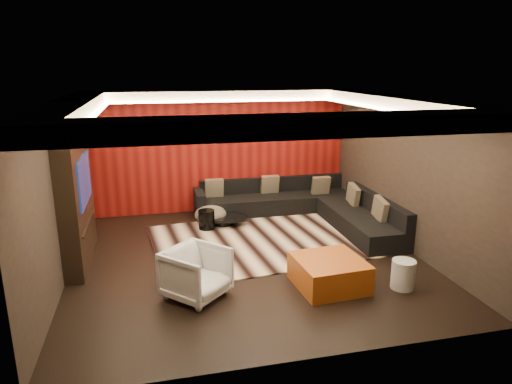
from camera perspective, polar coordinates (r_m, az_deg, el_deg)
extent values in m
cube|color=black|center=(8.22, -1.09, -8.37)|extent=(6.00, 6.00, 0.02)
cube|color=silver|center=(7.54, -1.20, 11.66)|extent=(6.00, 6.00, 0.02)
cube|color=black|center=(10.65, -4.57, 5.07)|extent=(6.00, 0.02, 2.80)
cube|color=black|center=(7.73, -23.52, -0.14)|extent=(0.02, 6.00, 2.80)
cube|color=black|center=(8.87, 18.25, 2.25)|extent=(0.02, 6.00, 2.80)
cube|color=#6B0C0A|center=(10.61, -4.54, 5.04)|extent=(5.98, 0.05, 2.78)
cube|color=silver|center=(10.19, -4.45, 11.92)|extent=(6.00, 0.60, 0.22)
cube|color=silver|center=(4.95, 5.45, 8.25)|extent=(6.00, 0.60, 0.22)
cube|color=silver|center=(7.46, -22.22, 9.59)|extent=(0.60, 4.80, 0.22)
cube|color=silver|center=(8.53, 17.17, 10.63)|extent=(0.60, 4.80, 0.22)
cube|color=#FFD899|center=(9.86, -4.13, 11.29)|extent=(4.80, 0.08, 0.04)
cube|color=#FFD899|center=(5.28, 4.25, 7.74)|extent=(4.80, 0.08, 0.04)
cube|color=#FFD899|center=(7.43, -19.53, 9.12)|extent=(0.08, 4.80, 0.04)
cube|color=#FFD899|center=(8.37, 15.07, 10.08)|extent=(0.08, 4.80, 0.04)
cube|color=black|center=(8.35, -21.55, -0.99)|extent=(0.30, 2.00, 2.20)
cube|color=black|center=(8.24, -20.69, 1.41)|extent=(0.04, 1.30, 0.80)
cube|color=black|center=(8.44, -20.21, -3.53)|extent=(0.04, 1.60, 0.04)
cube|color=beige|center=(8.97, 0.28, -6.11)|extent=(4.29, 3.41, 0.02)
cylinder|color=black|center=(9.86, -4.23, -3.49)|extent=(1.50, 1.50, 0.19)
cylinder|color=black|center=(9.59, -6.19, -3.44)|extent=(0.38, 0.38, 0.40)
ellipsoid|color=#BAAB90|center=(9.94, -5.70, -2.81)|extent=(0.78, 0.78, 0.38)
cylinder|color=silver|center=(7.45, 17.91, -9.77)|extent=(0.48, 0.48, 0.45)
cube|color=#964113|center=(7.25, 9.12, -9.94)|extent=(1.07, 1.07, 0.45)
imported|color=silver|center=(6.85, -7.48, -10.03)|extent=(1.15, 1.15, 0.75)
cube|color=black|center=(10.75, 2.54, -1.37)|extent=(3.50, 0.90, 0.40)
cube|color=black|center=(10.98, 2.07, 1.01)|extent=(3.50, 0.20, 0.35)
cube|color=black|center=(9.65, 12.87, -3.75)|extent=(0.90, 2.60, 0.40)
cube|color=black|center=(9.69, 14.86, -1.46)|extent=(0.20, 2.60, 0.35)
cube|color=black|center=(10.40, -7.05, -1.49)|extent=(0.20, 0.90, 0.60)
cube|color=tan|center=(10.77, 1.75, 0.97)|extent=(0.42, 0.20, 0.44)
cube|color=tan|center=(10.77, 8.11, 0.83)|extent=(0.42, 0.20, 0.44)
cube|color=tan|center=(10.48, -5.25, 0.52)|extent=(0.42, 0.20, 0.44)
cube|color=tan|center=(10.10, 12.06, -0.34)|extent=(0.12, 0.50, 0.50)
cube|color=tan|center=(9.22, 15.26, -2.06)|extent=(0.12, 0.50, 0.50)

